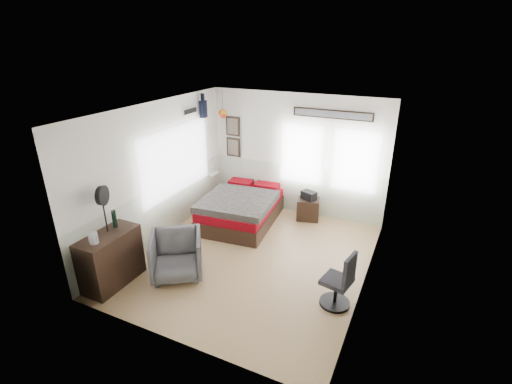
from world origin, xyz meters
TOP-DOWN VIEW (x-y plane):
  - ground_plane at (0.00, 0.00)m, footprint 4.00×4.50m
  - room_shell at (-0.08, 0.19)m, footprint 4.02×4.52m
  - wall_decor at (-1.10, 1.96)m, footprint 3.55×1.32m
  - bed at (-0.84, 1.23)m, footprint 1.58×2.11m
  - dresser at (-1.74, -1.62)m, footprint 0.48×1.00m
  - armchair at (-0.92, -1.00)m, footprint 1.14×1.15m
  - nightstand at (0.44, 1.97)m, footprint 0.56×0.49m
  - task_chair at (1.75, -0.61)m, footprint 0.48×0.48m
  - kettle at (-1.71, -1.90)m, footprint 0.16×0.13m
  - bottle at (-1.80, -1.37)m, footprint 0.07×0.07m
  - stand_fan at (-1.80, -1.54)m, footprint 0.18×0.31m
  - black_bag at (0.44, 1.97)m, footprint 0.37×0.31m

SIDE VIEW (x-z plane):
  - ground_plane at x=0.00m, z-range -0.01..0.00m
  - nightstand at x=0.44m, z-range 0.00..0.48m
  - bed at x=-0.84m, z-range -0.01..0.63m
  - task_chair at x=1.75m, z-range -0.09..0.84m
  - armchair at x=-0.92m, z-range 0.00..0.77m
  - dresser at x=-1.74m, z-range 0.00..0.90m
  - black_bag at x=0.44m, z-range 0.48..0.66m
  - kettle at x=-1.71m, z-range 0.90..1.08m
  - bottle at x=-1.80m, z-range 0.90..1.19m
  - stand_fan at x=-1.80m, z-range 1.12..1.90m
  - room_shell at x=-0.08m, z-range 0.26..2.97m
  - wall_decor at x=-1.10m, z-range 1.38..2.82m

